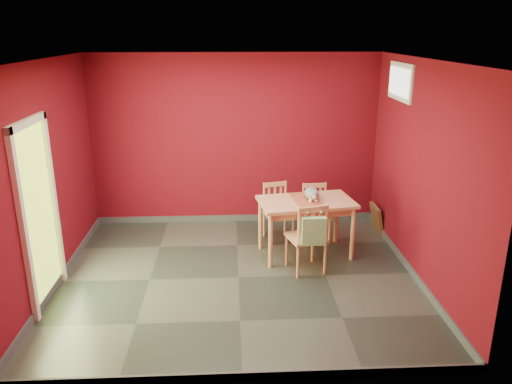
{
  "coord_description": "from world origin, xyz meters",
  "views": [
    {
      "loc": [
        -0.07,
        -5.73,
        3.03
      ],
      "look_at": [
        0.25,
        0.45,
        1.0
      ],
      "focal_mm": 35.0,
      "sensor_mm": 36.0,
      "label": 1
    }
  ],
  "objects_px": {
    "tote_bag": "(314,231)",
    "chair_near": "(308,237)",
    "picture_frame": "(377,218)",
    "chair_far_left": "(278,211)",
    "cat": "(312,192)",
    "chair_far_right": "(316,212)",
    "dining_table": "(306,207)"
  },
  "relations": [
    {
      "from": "chair_near",
      "to": "picture_frame",
      "type": "relative_size",
      "value": 2.22
    },
    {
      "from": "chair_far_left",
      "to": "picture_frame",
      "type": "distance_m",
      "value": 1.6
    },
    {
      "from": "tote_bag",
      "to": "picture_frame",
      "type": "height_order",
      "value": "tote_bag"
    },
    {
      "from": "tote_bag",
      "to": "picture_frame",
      "type": "xyz_separation_m",
      "value": [
        1.25,
        1.51,
        -0.44
      ]
    },
    {
      "from": "dining_table",
      "to": "chair_far_right",
      "type": "height_order",
      "value": "chair_far_right"
    },
    {
      "from": "chair_far_left",
      "to": "cat",
      "type": "bearing_deg",
      "value": -49.92
    },
    {
      "from": "chair_far_left",
      "to": "tote_bag",
      "type": "bearing_deg",
      "value": -76.13
    },
    {
      "from": "dining_table",
      "to": "tote_bag",
      "type": "relative_size",
      "value": 3.23
    },
    {
      "from": "dining_table",
      "to": "chair_far_left",
      "type": "xyz_separation_m",
      "value": [
        -0.34,
        0.57,
        -0.26
      ]
    },
    {
      "from": "chair_near",
      "to": "picture_frame",
      "type": "distance_m",
      "value": 1.84
    },
    {
      "from": "tote_bag",
      "to": "chair_far_right",
      "type": "bearing_deg",
      "value": 79.14
    },
    {
      "from": "chair_far_left",
      "to": "chair_far_right",
      "type": "xyz_separation_m",
      "value": [
        0.57,
        -0.05,
        -0.01
      ]
    },
    {
      "from": "chair_near",
      "to": "chair_far_right",
      "type": "bearing_deg",
      "value": 74.9
    },
    {
      "from": "dining_table",
      "to": "cat",
      "type": "relative_size",
      "value": 3.32
    },
    {
      "from": "chair_far_right",
      "to": "picture_frame",
      "type": "distance_m",
      "value": 1.06
    },
    {
      "from": "tote_bag",
      "to": "cat",
      "type": "relative_size",
      "value": 1.03
    },
    {
      "from": "dining_table",
      "to": "tote_bag",
      "type": "height_order",
      "value": "tote_bag"
    },
    {
      "from": "chair_near",
      "to": "picture_frame",
      "type": "height_order",
      "value": "chair_near"
    },
    {
      "from": "chair_near",
      "to": "cat",
      "type": "bearing_deg",
      "value": 77.27
    },
    {
      "from": "chair_near",
      "to": "cat",
      "type": "distance_m",
      "value": 0.74
    },
    {
      "from": "dining_table",
      "to": "picture_frame",
      "type": "xyz_separation_m",
      "value": [
        1.24,
        0.77,
        -0.49
      ]
    },
    {
      "from": "cat",
      "to": "picture_frame",
      "type": "relative_size",
      "value": 0.97
    },
    {
      "from": "chair_far_left",
      "to": "tote_bag",
      "type": "xyz_separation_m",
      "value": [
        0.32,
        -1.31,
        0.22
      ]
    },
    {
      "from": "tote_bag",
      "to": "chair_near",
      "type": "bearing_deg",
      "value": 100.18
    },
    {
      "from": "chair_far_left",
      "to": "chair_near",
      "type": "bearing_deg",
      "value": -75.4
    },
    {
      "from": "cat",
      "to": "picture_frame",
      "type": "height_order",
      "value": "cat"
    },
    {
      "from": "chair_far_right",
      "to": "chair_near",
      "type": "distance_m",
      "value": 1.08
    },
    {
      "from": "chair_far_left",
      "to": "cat",
      "type": "distance_m",
      "value": 0.8
    },
    {
      "from": "dining_table",
      "to": "picture_frame",
      "type": "relative_size",
      "value": 3.21
    },
    {
      "from": "tote_bag",
      "to": "picture_frame",
      "type": "bearing_deg",
      "value": 50.34
    },
    {
      "from": "chair_far_right",
      "to": "tote_bag",
      "type": "distance_m",
      "value": 1.31
    },
    {
      "from": "picture_frame",
      "to": "chair_far_right",
      "type": "bearing_deg",
      "value": -166.33
    }
  ]
}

